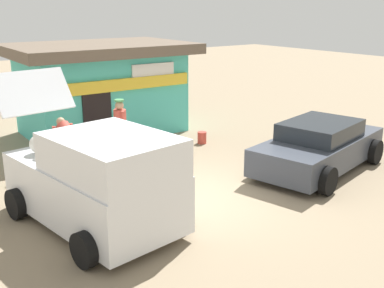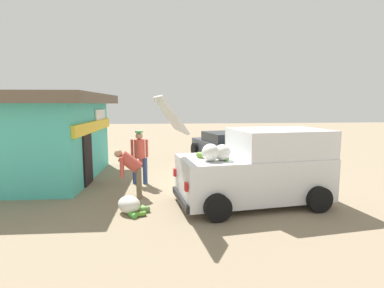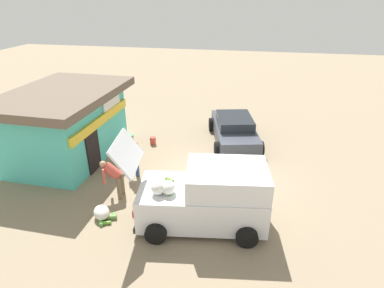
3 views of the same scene
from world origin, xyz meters
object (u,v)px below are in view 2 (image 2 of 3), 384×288
(storefront_bar, at_px, (47,135))
(customer_bending, at_px, (131,168))
(paint_bucket, at_px, (142,162))
(unloaded_banana_pile, at_px, (130,205))
(parked_sedan, at_px, (224,147))
(vendor_standing, at_px, (140,154))
(delivery_van, at_px, (258,167))

(storefront_bar, distance_m, customer_bending, 4.05)
(paint_bucket, bearing_deg, unloaded_banana_pile, -179.04)
(parked_sedan, xyz_separation_m, paint_bucket, (-1.00, 3.73, -0.44))
(vendor_standing, height_order, customer_bending, vendor_standing)
(customer_bending, bearing_deg, vendor_standing, -4.82)
(storefront_bar, xyz_separation_m, delivery_van, (-3.25, -6.51, -0.59))
(parked_sedan, height_order, vendor_standing, vendor_standing)
(parked_sedan, bearing_deg, storefront_bar, 112.61)
(storefront_bar, height_order, paint_bucket, storefront_bar)
(parked_sedan, xyz_separation_m, unloaded_banana_pile, (-6.58, 3.64, -0.44))
(delivery_van, xyz_separation_m, parked_sedan, (6.11, -0.35, -0.34))
(storefront_bar, relative_size, customer_bending, 4.24)
(parked_sedan, relative_size, customer_bending, 3.31)
(delivery_van, distance_m, paint_bucket, 6.18)
(unloaded_banana_pile, bearing_deg, storefront_bar, 40.86)
(storefront_bar, relative_size, delivery_van, 1.27)
(customer_bending, bearing_deg, parked_sedan, -34.95)
(storefront_bar, bearing_deg, paint_bucket, -59.34)
(parked_sedan, bearing_deg, vendor_standing, 137.11)
(storefront_bar, bearing_deg, customer_bending, -128.35)
(vendor_standing, relative_size, customer_bending, 1.27)
(parked_sedan, height_order, unloaded_banana_pile, parked_sedan)
(parked_sedan, distance_m, customer_bending, 6.51)
(delivery_van, relative_size, customer_bending, 3.35)
(parked_sedan, bearing_deg, paint_bucket, 105.03)
(paint_bucket, bearing_deg, customer_bending, -179.97)
(delivery_van, height_order, paint_bucket, delivery_van)
(customer_bending, height_order, unloaded_banana_pile, customer_bending)
(customer_bending, bearing_deg, storefront_bar, 51.65)
(storefront_bar, distance_m, unloaded_banana_pile, 5.11)
(vendor_standing, xyz_separation_m, customer_bending, (-1.45, 0.12, -0.16))
(storefront_bar, xyz_separation_m, vendor_standing, (-1.02, -3.25, -0.54))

